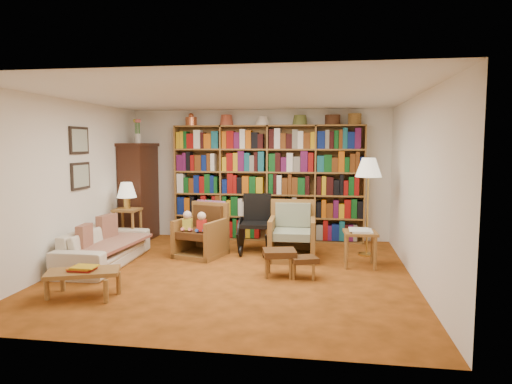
% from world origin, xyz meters
% --- Properties ---
extents(floor, '(5.00, 5.00, 0.00)m').
position_xyz_m(floor, '(0.00, 0.00, 0.00)').
color(floor, '#A65319').
rests_on(floor, ground).
extents(ceiling, '(5.00, 5.00, 0.00)m').
position_xyz_m(ceiling, '(0.00, 0.00, 2.50)').
color(ceiling, white).
rests_on(ceiling, wall_back).
extents(wall_back, '(5.00, 0.00, 5.00)m').
position_xyz_m(wall_back, '(0.00, 2.50, 1.25)').
color(wall_back, white).
rests_on(wall_back, floor).
extents(wall_front, '(5.00, 0.00, 5.00)m').
position_xyz_m(wall_front, '(0.00, -2.50, 1.25)').
color(wall_front, white).
rests_on(wall_front, floor).
extents(wall_left, '(0.00, 5.00, 5.00)m').
position_xyz_m(wall_left, '(-2.50, 0.00, 1.25)').
color(wall_left, white).
rests_on(wall_left, floor).
extents(wall_right, '(0.00, 5.00, 5.00)m').
position_xyz_m(wall_right, '(2.50, 0.00, 1.25)').
color(wall_right, white).
rests_on(wall_right, floor).
extents(bookshelf, '(3.60, 0.30, 2.42)m').
position_xyz_m(bookshelf, '(0.20, 2.33, 1.17)').
color(bookshelf, '#97622E').
rests_on(bookshelf, floor).
extents(curio_cabinet, '(0.50, 0.95, 2.40)m').
position_xyz_m(curio_cabinet, '(-2.25, 2.00, 0.95)').
color(curio_cabinet, '#37190F').
rests_on(curio_cabinet, floor).
extents(framed_pictures, '(0.03, 0.52, 0.97)m').
position_xyz_m(framed_pictures, '(-2.48, 0.30, 1.62)').
color(framed_pictures, black).
rests_on(framed_pictures, wall_left).
extents(sofa, '(1.95, 0.82, 0.56)m').
position_xyz_m(sofa, '(-2.05, 0.17, 0.28)').
color(sofa, beige).
rests_on(sofa, floor).
extents(sofa_throw, '(0.88, 1.53, 0.04)m').
position_xyz_m(sofa_throw, '(-2.00, 0.17, 0.30)').
color(sofa_throw, '#C2AE8D').
rests_on(sofa_throw, sofa).
extents(cushion_left, '(0.19, 0.42, 0.40)m').
position_xyz_m(cushion_left, '(-2.18, 0.52, 0.45)').
color(cushion_left, maroon).
rests_on(cushion_left, sofa).
extents(cushion_right, '(0.15, 0.37, 0.36)m').
position_xyz_m(cushion_right, '(-2.18, -0.18, 0.45)').
color(cushion_right, maroon).
rests_on(cushion_right, sofa).
extents(side_table_lamp, '(0.42, 0.42, 0.71)m').
position_xyz_m(side_table_lamp, '(-2.15, 1.22, 0.52)').
color(side_table_lamp, '#97622E').
rests_on(side_table_lamp, floor).
extents(table_lamp, '(0.34, 0.34, 0.46)m').
position_xyz_m(table_lamp, '(-2.15, 1.22, 1.03)').
color(table_lamp, gold).
rests_on(table_lamp, side_table_lamp).
extents(armchair_leather, '(0.89, 0.90, 0.89)m').
position_xyz_m(armchair_leather, '(-0.73, 0.96, 0.36)').
color(armchair_leather, '#97622E').
rests_on(armchair_leather, floor).
extents(armchair_sage, '(0.77, 0.80, 0.93)m').
position_xyz_m(armchair_sage, '(0.77, 1.03, 0.35)').
color(armchair_sage, '#97622E').
rests_on(armchair_sage, floor).
extents(wheelchair, '(0.57, 0.79, 0.99)m').
position_xyz_m(wheelchair, '(0.13, 1.35, 0.45)').
color(wheelchair, black).
rests_on(wheelchair, floor).
extents(floor_lamp, '(0.43, 0.43, 1.62)m').
position_xyz_m(floor_lamp, '(1.98, 1.37, 1.40)').
color(floor_lamp, gold).
rests_on(floor_lamp, floor).
extents(side_table_papers, '(0.51, 0.51, 0.57)m').
position_xyz_m(side_table_papers, '(1.82, 0.64, 0.45)').
color(side_table_papers, '#97622E').
rests_on(side_table_papers, floor).
extents(footstool_a, '(0.52, 0.46, 0.38)m').
position_xyz_m(footstool_a, '(0.67, -0.07, 0.31)').
color(footstool_a, '#442712').
rests_on(footstool_a, floor).
extents(footstool_b, '(0.43, 0.40, 0.30)m').
position_xyz_m(footstool_b, '(1.01, -0.11, 0.25)').
color(footstool_b, '#442712').
rests_on(footstool_b, floor).
extents(coffee_table, '(0.93, 0.69, 0.38)m').
position_xyz_m(coffee_table, '(-1.59, -1.29, 0.28)').
color(coffee_table, '#97622E').
rests_on(coffee_table, floor).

